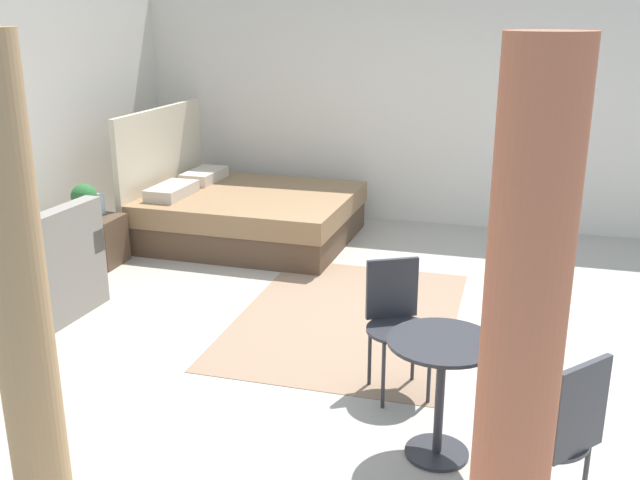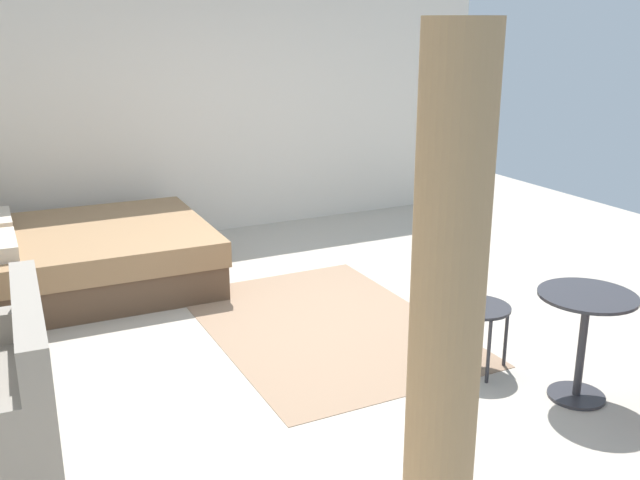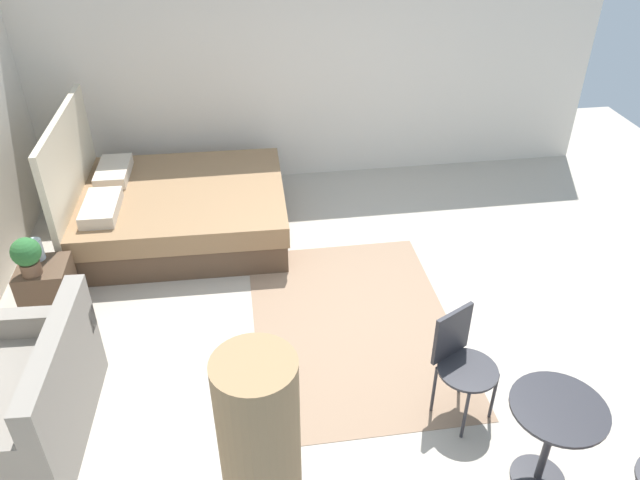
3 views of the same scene
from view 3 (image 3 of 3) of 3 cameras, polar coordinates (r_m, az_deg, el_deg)
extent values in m
cube|color=#B2A899|center=(5.40, 4.40, -7.64)|extent=(8.85, 9.61, 0.02)
cube|color=silver|center=(7.30, -0.15, 15.55)|extent=(0.12, 6.61, 2.58)
cube|color=#93755B|center=(5.36, 3.02, -7.80)|extent=(2.40, 1.69, 0.01)
cube|color=brown|center=(6.62, -12.32, 1.83)|extent=(1.77, 2.06, 0.30)
cube|color=#93704C|center=(6.49, -12.59, 3.76)|extent=(1.82, 2.10, 0.22)
cube|color=beige|center=(6.56, -21.95, 5.12)|extent=(1.79, 0.10, 1.36)
cube|color=beige|center=(6.21, -19.69, 2.85)|extent=(0.63, 0.33, 0.12)
cube|color=beige|center=(6.86, -18.65, 6.06)|extent=(0.63, 0.33, 0.12)
cube|color=gray|center=(4.80, -25.34, -14.31)|extent=(1.34, 0.79, 0.45)
cube|color=gray|center=(4.40, -23.17, -10.41)|extent=(1.31, 0.21, 0.45)
cube|color=gray|center=(4.99, -24.38, -6.93)|extent=(0.18, 0.72, 0.19)
cube|color=brown|center=(5.87, -23.99, -4.10)|extent=(0.41, 0.42, 0.47)
cylinder|color=brown|center=(5.64, -25.31, -2.36)|extent=(0.16, 0.16, 0.12)
sphere|color=#2D6B33|center=(5.56, -25.70, -1.00)|extent=(0.24, 0.24, 0.24)
cylinder|color=silver|center=(5.80, -24.93, -0.83)|extent=(0.13, 0.13, 0.19)
cylinder|color=#2D2D33|center=(4.55, 19.56, -20.10)|extent=(0.35, 0.35, 0.02)
cylinder|color=#2D2D33|center=(4.30, 20.39, -17.48)|extent=(0.05, 0.05, 0.67)
cylinder|color=#2D2D33|center=(4.05, 21.36, -14.34)|extent=(0.58, 0.58, 0.02)
cylinder|color=#3F3F44|center=(4.49, 27.50, -19.05)|extent=(0.02, 0.02, 0.47)
cylinder|color=#2D2D33|center=(4.47, 13.34, -15.61)|extent=(0.02, 0.02, 0.43)
cylinder|color=#2D2D33|center=(4.64, 15.84, -13.79)|extent=(0.02, 0.02, 0.43)
cylinder|color=#2D2D33|center=(4.59, 10.55, -13.51)|extent=(0.02, 0.02, 0.43)
cylinder|color=#2D2D33|center=(4.76, 13.09, -11.83)|extent=(0.02, 0.02, 0.43)
cylinder|color=#2D2D33|center=(4.45, 13.58, -11.67)|extent=(0.57, 0.57, 0.02)
cube|color=#2D2D33|center=(4.39, 12.19, -8.49)|extent=(0.19, 0.31, 0.40)
camera|label=1|loc=(2.70, 91.98, -33.62)|focal=40.40mm
camera|label=2|loc=(2.02, -88.87, -48.35)|focal=40.35mm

